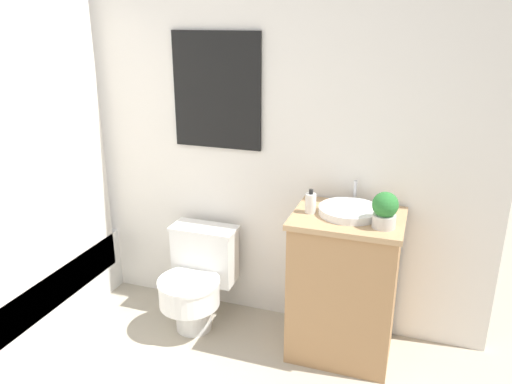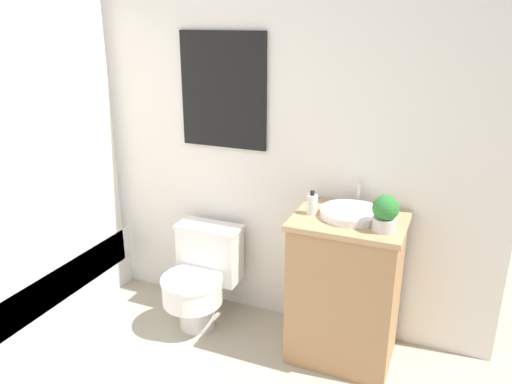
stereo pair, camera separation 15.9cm
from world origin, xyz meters
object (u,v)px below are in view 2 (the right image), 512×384
potted_plant (385,213)px  toilet (201,275)px  soap_bottle (312,204)px  sink (351,213)px

potted_plant → toilet: bearing=175.6°
soap_bottle → toilet: bearing=179.1°
sink → soap_bottle: (-0.20, -0.04, 0.03)m
sink → soap_bottle: 0.21m
toilet → potted_plant: potted_plant is taller
sink → toilet: bearing=-177.8°
toilet → soap_bottle: bearing=-0.9°
sink → potted_plant: (0.19, -0.12, 0.07)m
sink → potted_plant: size_ratio=1.95×
toilet → sink: (0.89, 0.03, 0.55)m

